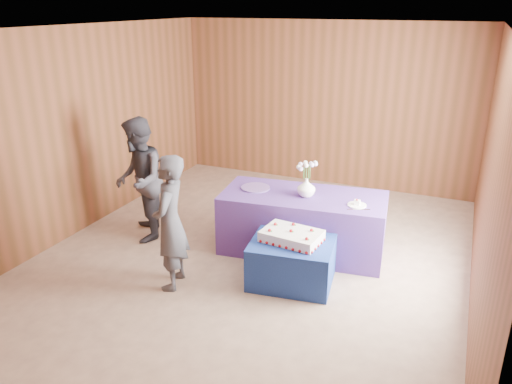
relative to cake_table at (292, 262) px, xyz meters
The scene contains 13 objects.
ground 0.79m from the cake_table, 147.84° to the left, with size 6.00×6.00×0.00m, color #9E826D.
room_shell 1.73m from the cake_table, 147.84° to the left, with size 5.04×6.04×2.72m.
cake_table is the anchor object (origin of this frame).
serving_table 0.82m from the cake_table, 99.85° to the left, with size 2.00×0.90×0.75m, color #462F82.
sheet_cake 0.31m from the cake_table, 119.83° to the left, with size 0.70×0.52×0.15m.
vase 0.99m from the cake_table, 97.42° to the left, with size 0.22×0.22×0.23m, color white.
flower_spray 1.18m from the cake_table, 97.42° to the left, with size 0.25×0.25×0.20m.
platter 1.20m from the cake_table, 134.96° to the left, with size 0.37×0.37×0.02m, color #6B4D9B.
plate 1.03m from the cake_table, 53.30° to the left, with size 0.22×0.22×0.01m, color white.
cake_slice 1.05m from the cake_table, 53.26° to the left, with size 0.07×0.06×0.08m.
knife 0.98m from the cake_table, 46.10° to the left, with size 0.26×0.02×0.00m, color silver.
guest_left 1.41m from the cake_table, 154.77° to the right, with size 0.55×0.36×1.51m, color #3A3B45.
guest_right 2.30m from the cake_table, behind, with size 0.79×0.62×1.62m, color #32303A.
Camera 1 is at (2.20, -5.06, 2.97)m, focal length 35.00 mm.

